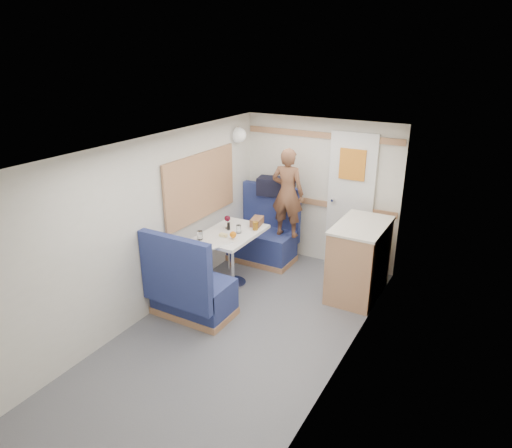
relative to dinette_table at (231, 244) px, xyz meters
The scene contains 26 objects.
floor 1.32m from the dinette_table, 56.98° to the right, with size 4.50×4.50×0.00m, color #515156.
ceiling 1.87m from the dinette_table, 56.98° to the right, with size 4.50×4.50×0.00m, color silver.
wall_back 1.47m from the dinette_table, 62.53° to the left, with size 2.20×0.02×2.00m, color silver.
wall_left 1.18m from the dinette_table, 114.23° to the right, with size 0.02×4.50×2.00m, color silver.
wall_right 2.06m from the dinette_table, 29.74° to the right, with size 0.02×4.50×2.00m, color silver.
oak_trim_low 1.42m from the dinette_table, 62.15° to the left, with size 2.15×0.02×0.08m, color #9C6C46.
oak_trim_high 1.85m from the dinette_table, 62.15° to the left, with size 2.15×0.02×0.08m, color #9C6C46.
side_window 0.81m from the dinette_table, behind, with size 0.04×1.30×0.72m, color #93A28A.
rear_door 1.69m from the dinette_table, 47.92° to the left, with size 0.62×0.12×1.86m.
dinette_table is the anchor object (origin of this frame).
bench_far 0.90m from the dinette_table, 90.00° to the left, with size 0.90×0.59×1.05m.
bench_near 0.90m from the dinette_table, 90.00° to the right, with size 0.90×0.59×1.05m.
ledge 1.16m from the dinette_table, 90.00° to the left, with size 0.90×0.14×0.04m, color #9C6C46.
dome_light 1.51m from the dinette_table, 114.65° to the left, with size 0.20×0.20×0.20m, color white.
galley_counter 1.57m from the dinette_table, 20.54° to the left, with size 0.57×0.92×0.92m.
person 1.04m from the dinette_table, 67.13° to the left, with size 0.44×0.29×1.20m, color brown.
duffel_bag 1.21m from the dinette_table, 87.30° to the left, with size 0.52×0.25×0.25m, color black.
tray 0.41m from the dinette_table, 83.47° to the right, with size 0.24×0.31×0.02m, color white.
orange_fruit 0.31m from the dinette_table, 50.78° to the right, with size 0.08×0.08×0.08m, color #E95F0A.
cheese_block 0.27m from the dinette_table, 85.86° to the right, with size 0.09×0.06×0.03m, color #DECA80.
wine_glass 0.31m from the dinette_table, 139.15° to the left, with size 0.08×0.08×0.17m.
tumbler_left 0.47m from the dinette_table, 117.27° to the right, with size 0.07×0.07×0.11m, color silver.
tumbler_right 0.23m from the dinette_table, 15.15° to the left, with size 0.06×0.06×0.10m, color white.
beer_glass 0.37m from the dinette_table, 43.68° to the left, with size 0.07×0.07×0.11m, color brown.
pepper_grinder 0.22m from the dinette_table, 142.77° to the left, with size 0.04×0.04×0.10m, color black.
bread_loaf 0.45m from the dinette_table, 67.21° to the left, with size 0.12×0.23×0.09m, color olive.
Camera 1 is at (2.17, -3.38, 2.84)m, focal length 32.00 mm.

